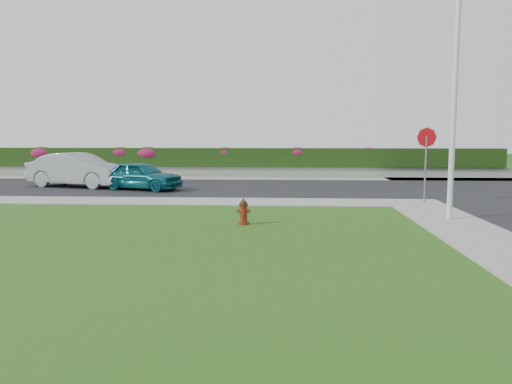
# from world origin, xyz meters

# --- Properties ---
(ground) EXTENTS (120.00, 120.00, 0.00)m
(ground) POSITION_xyz_m (0.00, 0.00, 0.00)
(ground) COLOR black
(ground) RESTS_ON ground
(street_far) EXTENTS (26.00, 8.00, 0.04)m
(street_far) POSITION_xyz_m (-5.00, 14.00, 0.02)
(street_far) COLOR black
(street_far) RESTS_ON ground
(sidewalk_far) EXTENTS (24.00, 2.00, 0.04)m
(sidewalk_far) POSITION_xyz_m (-6.00, 9.00, 0.02)
(sidewalk_far) COLOR gray
(sidewalk_far) RESTS_ON ground
(curb_corner) EXTENTS (2.00, 2.00, 0.04)m
(curb_corner) POSITION_xyz_m (7.00, 9.00, 0.02)
(curb_corner) COLOR gray
(curb_corner) RESTS_ON ground
(sidewalk_beyond) EXTENTS (34.00, 2.00, 0.04)m
(sidewalk_beyond) POSITION_xyz_m (-1.00, 19.00, 0.02)
(sidewalk_beyond) COLOR gray
(sidewalk_beyond) RESTS_ON ground
(retaining_wall) EXTENTS (34.00, 0.40, 0.60)m
(retaining_wall) POSITION_xyz_m (-1.00, 20.50, 0.30)
(retaining_wall) COLOR gray
(retaining_wall) RESTS_ON ground
(hedge) EXTENTS (32.00, 0.90, 1.10)m
(hedge) POSITION_xyz_m (-1.00, 20.60, 1.15)
(hedge) COLOR black
(hedge) RESTS_ON retaining_wall
(fire_hydrant) EXTENTS (0.38, 0.35, 0.72)m
(fire_hydrant) POSITION_xyz_m (1.16, 4.42, 0.34)
(fire_hydrant) COLOR #58270D
(fire_hydrant) RESTS_ON ground
(sedan_teal) EXTENTS (4.01, 2.63, 1.27)m
(sedan_teal) POSITION_xyz_m (-4.10, 12.67, 0.68)
(sedan_teal) COLOR #0D5B66
(sedan_teal) RESTS_ON street_far
(sedan_silver) EXTENTS (5.11, 2.91, 1.59)m
(sedan_silver) POSITION_xyz_m (-7.43, 13.74, 0.84)
(sedan_silver) COLOR #ACAFB4
(sedan_silver) RESTS_ON street_far
(utility_pole) EXTENTS (0.16, 0.16, 6.20)m
(utility_pole) POSITION_xyz_m (7.09, 5.48, 3.10)
(utility_pole) COLOR silver
(utility_pole) RESTS_ON ground
(stop_sign) EXTENTS (0.75, 0.08, 2.76)m
(stop_sign) POSITION_xyz_m (7.36, 9.09, 2.07)
(stop_sign) COLOR slate
(stop_sign) RESTS_ON ground
(flower_clump_a) EXTENTS (1.53, 0.98, 0.76)m
(flower_clump_a) POSITION_xyz_m (-12.54, 20.50, 1.40)
(flower_clump_a) COLOR #A91D5F
(flower_clump_a) RESTS_ON hedge
(flower_clump_b) EXTENTS (1.34, 0.86, 0.67)m
(flower_clump_b) POSITION_xyz_m (-7.61, 20.50, 1.43)
(flower_clump_b) COLOR #A91D5F
(flower_clump_b) RESTS_ON hedge
(flower_clump_c) EXTENTS (1.54, 0.99, 0.77)m
(flower_clump_c) POSITION_xyz_m (-5.95, 20.50, 1.39)
(flower_clump_c) COLOR #A91D5F
(flower_clump_c) RESTS_ON hedge
(flower_clump_d) EXTENTS (1.16, 0.75, 0.58)m
(flower_clump_d) POSITION_xyz_m (-1.30, 20.50, 1.47)
(flower_clump_d) COLOR #A91D5F
(flower_clump_d) RESTS_ON hedge
(flower_clump_e) EXTENTS (1.25, 0.80, 0.62)m
(flower_clump_e) POSITION_xyz_m (3.02, 20.50, 1.45)
(flower_clump_e) COLOR #A91D5F
(flower_clump_e) RESTS_ON hedge
(flower_clump_f) EXTENTS (1.03, 0.66, 0.52)m
(flower_clump_f) POSITION_xyz_m (7.19, 20.50, 1.50)
(flower_clump_f) COLOR #A91D5F
(flower_clump_f) RESTS_ON hedge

